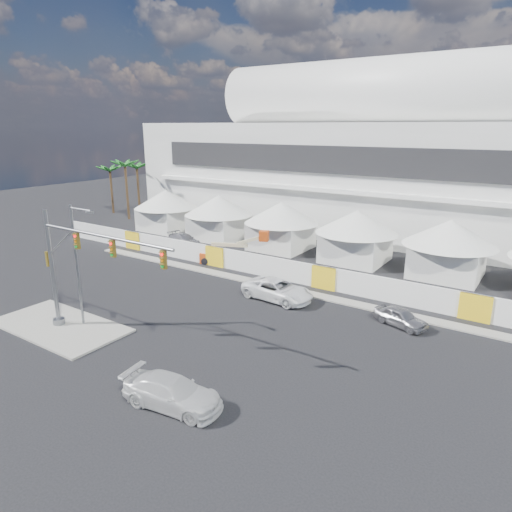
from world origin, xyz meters
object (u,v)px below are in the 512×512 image
Objects in this scene: streetlight_median at (78,258)px; boom_lift at (224,255)px; lot_car_c at (184,240)px; traffic_mast at (73,268)px; sedan_silver at (401,317)px; pickup_near at (172,392)px; pickup_curb at (278,290)px.

streetlight_median is 17.82m from boom_lift.
lot_car_c is 24.30m from traffic_mast.
sedan_silver is at bearing 37.35° from traffic_mast.
boom_lift is at bearing 23.53° from pickup_near.
pickup_near is 32.25m from lot_car_c.
pickup_curb reaches higher than pickup_near.
pickup_near is 1.08× the size of lot_car_c.
boom_lift is (-19.57, 4.96, 0.30)m from sedan_silver.
streetlight_median is at bearing -108.73° from boom_lift.
traffic_mast reaches higher than lot_car_c.
lot_car_c is 0.41× the size of traffic_mast.
streetlight_median is (-18.52, -12.36, 4.34)m from sedan_silver.
pickup_near is at bearing -16.91° from streetlight_median.
streetlight_median is (-8.71, -11.87, 4.17)m from pickup_curb.
streetlight_median is (9.41, -20.55, 4.29)m from lot_car_c.
boom_lift is at bearing 96.09° from traffic_mast.
streetlight_median reaches higher than boom_lift.
pickup_near is 0.63× the size of streetlight_median.
streetlight_median reaches higher than lot_car_c.
streetlight_median is at bearing 141.78° from sedan_silver.
pickup_curb is 15.61m from traffic_mast.
lot_car_c is at bearing 136.67° from boom_lift.
boom_lift is at bearing -95.86° from lot_car_c.
pickup_curb is 15.83m from pickup_near.
lot_car_c is 23.00m from streetlight_median.
boom_lift is at bearing 64.58° from pickup_curb.
pickup_curb is at bearing -51.41° from boom_lift.
pickup_curb is 0.71× the size of streetlight_median.
traffic_mast is at bearing -106.11° from boom_lift.
sedan_silver is 22.52m from traffic_mast.
pickup_near reaches higher than lot_car_c.
sedan_silver is 0.33× the size of traffic_mast.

